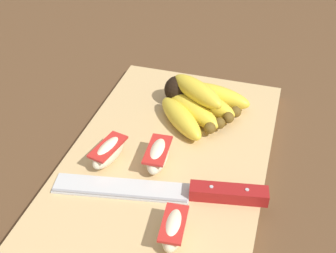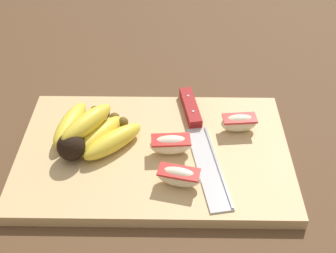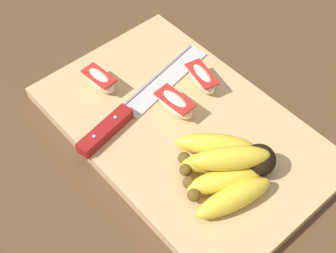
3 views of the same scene
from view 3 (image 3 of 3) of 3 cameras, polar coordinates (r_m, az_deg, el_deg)
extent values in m
plane|color=brown|center=(0.75, 1.14, -0.17)|extent=(6.00, 6.00, 0.00)
cube|color=tan|center=(0.74, 1.98, -0.13)|extent=(0.44, 0.28, 0.02)
sphere|color=black|center=(0.67, 10.73, -3.93)|extent=(0.05, 0.05, 0.05)
ellipsoid|color=yellow|center=(0.69, 5.70, -2.06)|extent=(0.10, 0.10, 0.03)
sphere|color=brown|center=(0.67, 1.92, -3.76)|extent=(0.02, 0.02, 0.02)
ellipsoid|color=yellow|center=(0.67, 6.36, -4.06)|extent=(0.09, 0.11, 0.03)
sphere|color=brown|center=(0.66, 2.12, -5.14)|extent=(0.02, 0.02, 0.02)
ellipsoid|color=yellow|center=(0.66, 7.05, -6.16)|extent=(0.08, 0.12, 0.03)
sphere|color=brown|center=(0.65, 2.53, -6.65)|extent=(0.02, 0.02, 0.02)
ellipsoid|color=yellow|center=(0.64, 7.78, -8.35)|extent=(0.06, 0.12, 0.03)
sphere|color=brown|center=(0.64, 3.09, -8.10)|extent=(0.02, 0.02, 0.02)
ellipsoid|color=yellow|center=(0.64, 7.40, -3.73)|extent=(0.09, 0.11, 0.03)
cube|color=silver|center=(0.79, -0.34, 5.52)|extent=(0.07, 0.18, 0.00)
cube|color=#99999E|center=(0.79, -1.21, 6.15)|extent=(0.03, 0.17, 0.00)
cube|color=maroon|center=(0.71, -7.41, -0.47)|extent=(0.04, 0.10, 0.02)
cylinder|color=#B2B2B7|center=(0.70, -8.74, -1.13)|extent=(0.01, 0.01, 0.00)
cylinder|color=#B2B2B7|center=(0.72, -6.26, 1.11)|extent=(0.01, 0.01, 0.00)
ellipsoid|color=#F4E5C1|center=(0.77, -8.08, 5.39)|extent=(0.06, 0.03, 0.03)
cube|color=red|center=(0.76, -8.17, 5.94)|extent=(0.06, 0.03, 0.00)
ellipsoid|color=#F4E5C1|center=(0.73, 0.80, 2.64)|extent=(0.07, 0.03, 0.03)
cube|color=red|center=(0.72, 0.81, 3.22)|extent=(0.06, 0.03, 0.00)
ellipsoid|color=#F4E5C1|center=(0.77, 4.00, 5.66)|extent=(0.07, 0.04, 0.03)
cube|color=red|center=(0.76, 4.04, 6.22)|extent=(0.07, 0.04, 0.00)
camera|label=1|loc=(0.82, -34.55, 34.60)|focal=46.95mm
camera|label=2|loc=(0.90, 34.67, 41.12)|focal=46.23mm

